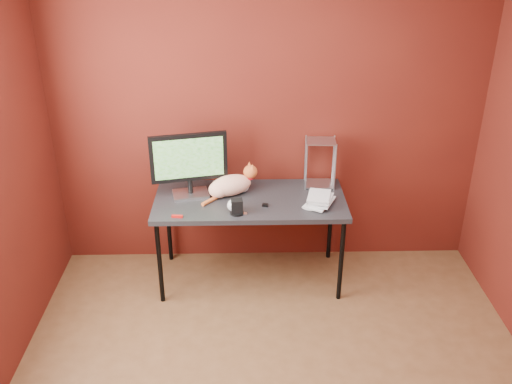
{
  "coord_description": "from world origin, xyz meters",
  "views": [
    {
      "loc": [
        -0.19,
        -2.61,
        2.81
      ],
      "look_at": [
        -0.11,
        1.15,
        0.92
      ],
      "focal_mm": 40.0,
      "sensor_mm": 36.0,
      "label": 1
    }
  ],
  "objects_px": {
    "monitor": "(189,162)",
    "cat": "(231,185)",
    "desk": "(250,204)",
    "book_stack": "(312,148)",
    "skull_mug": "(234,205)",
    "speaker": "(237,207)"
  },
  "relations": [
    {
      "from": "desk",
      "to": "book_stack",
      "type": "xyz_separation_m",
      "value": [
        0.46,
        -0.07,
        0.5
      ]
    },
    {
      "from": "monitor",
      "to": "cat",
      "type": "relative_size",
      "value": 1.35
    },
    {
      "from": "book_stack",
      "to": "cat",
      "type": "bearing_deg",
      "value": 166.17
    },
    {
      "from": "desk",
      "to": "skull_mug",
      "type": "bearing_deg",
      "value": -121.59
    },
    {
      "from": "desk",
      "to": "skull_mug",
      "type": "xyz_separation_m",
      "value": [
        -0.13,
        -0.2,
        0.1
      ]
    },
    {
      "from": "monitor",
      "to": "book_stack",
      "type": "height_order",
      "value": "book_stack"
    },
    {
      "from": "desk",
      "to": "monitor",
      "type": "height_order",
      "value": "monitor"
    },
    {
      "from": "monitor",
      "to": "speaker",
      "type": "xyz_separation_m",
      "value": [
        0.37,
        -0.32,
        -0.23
      ]
    },
    {
      "from": "desk",
      "to": "book_stack",
      "type": "bearing_deg",
      "value": -8.93
    },
    {
      "from": "cat",
      "to": "skull_mug",
      "type": "bearing_deg",
      "value": -110.14
    },
    {
      "from": "desk",
      "to": "monitor",
      "type": "xyz_separation_m",
      "value": [
        -0.47,
        0.07,
        0.34
      ]
    },
    {
      "from": "desk",
      "to": "skull_mug",
      "type": "relative_size",
      "value": 14.54
    },
    {
      "from": "desk",
      "to": "book_stack",
      "type": "height_order",
      "value": "book_stack"
    },
    {
      "from": "monitor",
      "to": "book_stack",
      "type": "xyz_separation_m",
      "value": [
        0.93,
        -0.14,
        0.17
      ]
    },
    {
      "from": "cat",
      "to": "skull_mug",
      "type": "height_order",
      "value": "cat"
    },
    {
      "from": "desk",
      "to": "monitor",
      "type": "bearing_deg",
      "value": 171.31
    },
    {
      "from": "speaker",
      "to": "book_stack",
      "type": "relative_size",
      "value": 0.13
    },
    {
      "from": "monitor",
      "to": "desk",
      "type": "bearing_deg",
      "value": -20.61
    },
    {
      "from": "speaker",
      "to": "monitor",
      "type": "bearing_deg",
      "value": 133.39
    },
    {
      "from": "monitor",
      "to": "skull_mug",
      "type": "height_order",
      "value": "monitor"
    },
    {
      "from": "desk",
      "to": "speaker",
      "type": "xyz_separation_m",
      "value": [
        -0.1,
        -0.24,
        0.1
      ]
    },
    {
      "from": "desk",
      "to": "cat",
      "type": "height_order",
      "value": "cat"
    }
  ]
}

